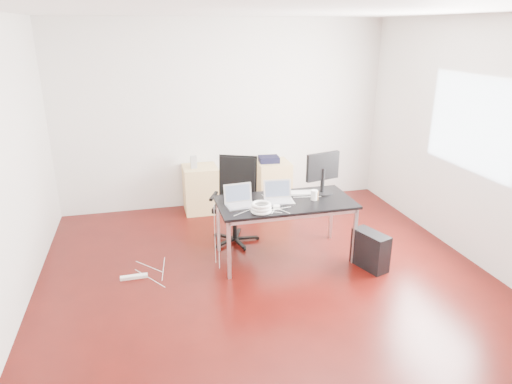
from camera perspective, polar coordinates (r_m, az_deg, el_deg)
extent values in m
plane|color=#370806|center=(5.19, 1.52, -10.90)|extent=(5.00, 5.00, 0.00)
plane|color=silver|center=(4.46, 1.86, 21.76)|extent=(5.00, 5.00, 0.00)
plane|color=silver|center=(7.01, -3.97, 9.52)|extent=(5.00, 0.00, 5.00)
plane|color=silver|center=(2.50, 17.75, -11.23)|extent=(5.00, 0.00, 5.00)
plane|color=silver|center=(5.81, 26.24, 5.37)|extent=(0.00, 5.00, 5.00)
plane|color=white|center=(5.91, 25.20, 7.75)|extent=(0.00, 1.50, 1.50)
cube|color=black|center=(5.38, 3.67, -1.27)|extent=(1.60, 0.80, 0.03)
cube|color=silver|center=(5.05, -3.40, -7.28)|extent=(0.04, 0.04, 0.70)
cube|color=silver|center=(5.67, -4.75, -4.14)|extent=(0.04, 0.04, 0.70)
cube|color=silver|center=(5.50, 12.21, -5.38)|extent=(0.04, 0.04, 0.70)
cube|color=silver|center=(6.07, 9.35, -2.69)|extent=(0.04, 0.04, 0.70)
cylinder|color=black|center=(5.95, -2.69, -4.14)|extent=(0.06, 0.06, 0.47)
cube|color=black|center=(5.84, -2.73, -1.76)|extent=(0.63, 0.61, 0.06)
cube|color=black|center=(5.94, -2.33, 1.74)|extent=(0.46, 0.27, 0.55)
cube|color=tan|center=(6.95, -6.93, 0.38)|extent=(0.50, 0.50, 0.70)
cube|color=tan|center=(7.17, 2.09, 1.12)|extent=(0.50, 0.50, 0.70)
cube|color=black|center=(5.50, 14.08, -7.05)|extent=(0.33, 0.49, 0.44)
cylinder|color=black|center=(7.12, -2.66, -0.81)|extent=(0.31, 0.31, 0.28)
cube|color=white|center=(5.38, -15.01, -10.20)|extent=(0.30, 0.06, 0.04)
cube|color=silver|center=(5.20, -1.87, -1.77)|extent=(0.35, 0.26, 0.01)
cube|color=silver|center=(5.26, -2.26, -0.14)|extent=(0.33, 0.07, 0.22)
cube|color=#475166|center=(5.25, -2.24, -0.16)|extent=(0.29, 0.06, 0.18)
cube|color=silver|center=(5.33, 2.96, -1.21)|extent=(0.35, 0.26, 0.01)
cube|color=silver|center=(5.40, 2.74, 0.39)|extent=(0.33, 0.08, 0.22)
cube|color=#475166|center=(5.39, 2.75, 0.37)|extent=(0.29, 0.06, 0.18)
cylinder|color=black|center=(5.67, 8.24, -0.05)|extent=(0.26, 0.26, 0.02)
cylinder|color=black|center=(5.62, 8.32, 1.48)|extent=(0.05, 0.05, 0.30)
cube|color=black|center=(5.58, 8.35, 3.19)|extent=(0.45, 0.16, 0.34)
cube|color=#475166|center=(5.61, 8.24, 3.27)|extent=(0.39, 0.10, 0.29)
cube|color=white|center=(5.62, 5.42, -0.10)|extent=(0.46, 0.20, 0.02)
cylinder|color=white|center=(5.42, 7.29, -0.38)|extent=(0.10, 0.10, 0.12)
cylinder|color=#52361C|center=(5.44, 7.42, -0.45)|extent=(0.08, 0.08, 0.10)
torus|color=white|center=(5.04, 0.65, -2.34)|extent=(0.24, 0.24, 0.04)
torus|color=white|center=(5.03, 0.65, -1.96)|extent=(0.23, 0.23, 0.04)
torus|color=white|center=(5.01, 0.66, -1.57)|extent=(0.22, 0.22, 0.04)
cube|color=white|center=(5.16, 2.58, -1.84)|extent=(0.09, 0.09, 0.03)
cube|color=#9E9E9E|center=(6.78, -7.80, 3.73)|extent=(0.09, 0.08, 0.18)
cube|color=black|center=(7.03, 1.62, 4.12)|extent=(0.32, 0.26, 0.09)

